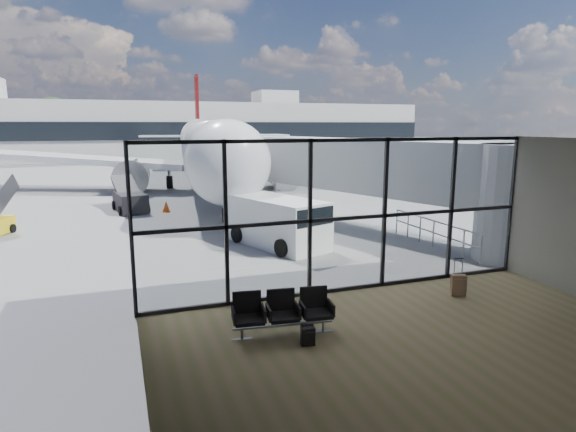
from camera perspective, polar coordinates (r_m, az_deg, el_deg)
ground at (r=52.89m, az=-12.82°, el=5.25°), size 220.00×220.00×0.00m
lounge_shell at (r=10.00m, az=19.63°, el=-2.68°), size 12.02×8.01×4.51m
glass_curtain_wall at (r=14.04m, az=7.14°, el=-0.06°), size 12.10×0.12×4.50m
jet_bridge at (r=22.44m, az=10.27°, el=5.23°), size 8.00×16.50×4.33m
apron_railing at (r=20.17m, az=16.84°, el=-1.55°), size 0.06×5.46×1.11m
far_terminal at (r=74.48m, az=-15.51°, el=9.91°), size 80.00×12.20×11.00m
tree_4 at (r=85.58m, az=-30.03°, el=9.64°), size 5.61×5.61×8.07m
tree_5 at (r=84.76m, az=-26.02°, el=10.41°), size 6.27×6.27×9.03m
seating_row at (r=11.51m, az=-0.71°, el=-11.10°), size 2.36×0.94×1.05m
backpack at (r=11.08m, az=2.36°, el=-14.01°), size 0.34×0.32×0.46m
suitcase at (r=14.80m, az=19.54°, el=-7.71°), size 0.47×0.40×1.10m
airliner at (r=39.15m, az=-9.64°, el=8.06°), size 33.89×39.43×10.18m
service_van at (r=19.44m, az=-1.02°, el=-0.69°), size 3.40×4.87×1.95m
belt_loader at (r=28.84m, az=-18.24°, el=1.79°), size 2.03×4.22×1.87m
traffic_cone_a at (r=28.05m, az=-14.24°, el=1.10°), size 0.45×0.45×0.64m
traffic_cone_b at (r=26.04m, az=2.24°, el=0.70°), size 0.45×0.45×0.65m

